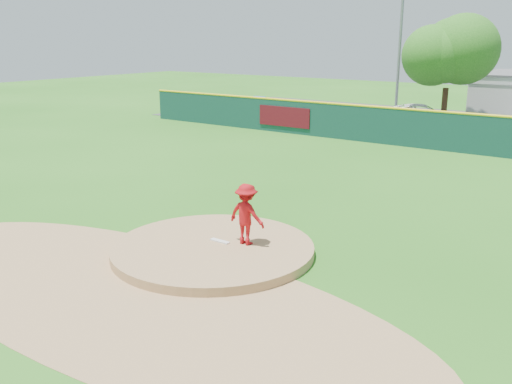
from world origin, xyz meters
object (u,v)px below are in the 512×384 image
Objects in this scene: deciduous_tree at (449,56)px; van at (422,115)px; playground_slide at (256,107)px; pitcher at (246,214)px; light_pole_left at (401,31)px.

van is at bearing 169.42° from deciduous_tree.
van is 4.08m from deciduous_tree.
playground_slide is at bearing -167.66° from deciduous_tree.
deciduous_tree is at bearing -83.50° from pitcher.
playground_slide is (-15.29, 21.61, -0.33)m from pitcher.
pitcher is at bearing -75.80° from light_pole_left.
deciduous_tree is 0.67× the size of light_pole_left.
van is at bearing 15.18° from playground_slide.
van is (-4.12, 24.64, -0.35)m from pitcher.
playground_slide reaches higher than van.
deciduous_tree reaches higher than pitcher.
van is 11.57m from playground_slide.
pitcher is 0.62× the size of playground_slide.
light_pole_left reaches higher than pitcher.
playground_slide is 13.46m from deciduous_tree.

